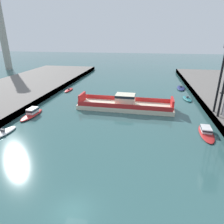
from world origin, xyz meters
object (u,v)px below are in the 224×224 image
(chain_ferry, at_px, (125,104))
(moored_boat_mid_left, at_px, (3,133))
(smokestack_distant_a, at_px, (2,28))
(moored_boat_near_left, at_px, (187,99))
(moored_boat_far_left, at_px, (181,88))
(moored_boat_near_right, at_px, (69,90))
(moored_boat_upstream_a, at_px, (32,113))
(moored_boat_mid_right, at_px, (206,131))

(chain_ferry, xyz_separation_m, moored_boat_mid_left, (-20.87, -17.62, -0.85))
(moored_boat_mid_left, distance_m, smokestack_distant_a, 86.55)
(moored_boat_near_left, xyz_separation_m, smokestack_distant_a, (-86.14, 40.62, 20.36))
(moored_boat_far_left, distance_m, smokestack_distant_a, 92.88)
(moored_boat_near_left, distance_m, moored_boat_near_right, 37.33)
(moored_boat_near_left, bearing_deg, moored_boat_upstream_a, -153.19)
(moored_boat_far_left, xyz_separation_m, moored_boat_upstream_a, (-37.24, -31.37, 0.33))
(moored_boat_mid_right, distance_m, smokestack_distant_a, 107.80)
(moored_boat_mid_right, xyz_separation_m, smokestack_distant_a, (-85.87, 61.96, 20.19))
(chain_ferry, xyz_separation_m, moored_boat_near_left, (16.73, 10.47, -0.84))
(moored_boat_near_right, relative_size, moored_boat_mid_left, 0.92)
(chain_ferry, xyz_separation_m, moored_boat_upstream_a, (-20.47, -8.34, -0.49))
(moored_boat_near_left, bearing_deg, moored_boat_mid_left, -143.24)
(moored_boat_far_left, bearing_deg, moored_boat_near_left, -90.16)
(moored_boat_far_left, xyz_separation_m, smokestack_distant_a, (-86.17, 28.05, 20.33))
(moored_boat_upstream_a, distance_m, smokestack_distant_a, 79.53)
(moored_boat_mid_left, relative_size, moored_boat_mid_right, 0.78)
(moored_boat_mid_left, xyz_separation_m, moored_boat_mid_right, (37.34, 6.75, 0.17))
(moored_boat_near_right, bearing_deg, smokestack_distant_a, 142.80)
(moored_boat_upstream_a, xyz_separation_m, smokestack_distant_a, (-48.93, 59.43, 20.00))
(moored_boat_near_left, xyz_separation_m, moored_boat_upstream_a, (-37.20, -18.80, 0.35))
(moored_boat_near_right, height_order, moored_boat_mid_left, moored_boat_mid_left)
(moored_boat_near_right, relative_size, moored_boat_upstream_a, 0.75)
(chain_ferry, relative_size, moored_boat_far_left, 3.14)
(chain_ferry, distance_m, moored_boat_near_right, 24.74)
(chain_ferry, bearing_deg, smokestack_distant_a, 143.64)
(moored_boat_upstream_a, relative_size, smokestack_distant_a, 0.20)
(moored_boat_far_left, relative_size, moored_boat_upstream_a, 0.97)
(moored_boat_near_left, relative_size, moored_boat_mid_right, 0.72)
(moored_boat_mid_left, bearing_deg, moored_boat_near_left, 36.76)
(moored_boat_mid_left, xyz_separation_m, moored_boat_upstream_a, (0.40, 9.29, 0.36))
(moored_boat_near_right, distance_m, moored_boat_upstream_a, 22.26)
(moored_boat_mid_left, bearing_deg, moored_boat_near_right, 89.20)
(moored_boat_mid_left, distance_m, moored_boat_far_left, 55.41)
(moored_boat_far_left, bearing_deg, moored_boat_upstream_a, -139.89)
(moored_boat_far_left, bearing_deg, moored_boat_near_right, -166.22)
(moored_boat_mid_left, xyz_separation_m, moored_boat_far_left, (37.64, 40.66, 0.03))
(moored_boat_near_right, xyz_separation_m, moored_boat_mid_right, (36.90, -24.79, 0.19))
(moored_boat_near_left, relative_size, moored_boat_mid_left, 0.92)
(moored_boat_mid_right, xyz_separation_m, moored_boat_far_left, (0.30, 33.91, -0.14))
(moored_boat_mid_right, bearing_deg, moored_boat_far_left, 89.49)
(chain_ferry, bearing_deg, moored_boat_mid_right, -33.43)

